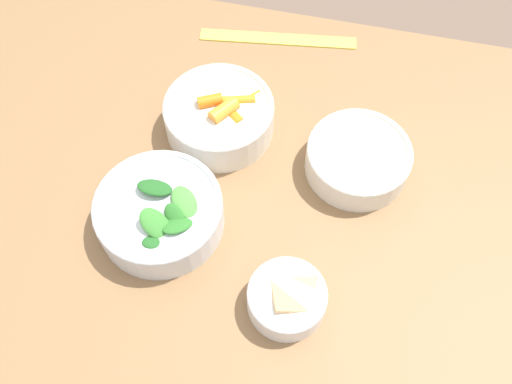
{
  "coord_description": "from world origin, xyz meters",
  "views": [
    {
      "loc": [
        0.1,
        -0.45,
        1.55
      ],
      "look_at": [
        0.0,
        -0.02,
        0.78
      ],
      "focal_mm": 40.0,
      "sensor_mm": 36.0,
      "label": 1
    }
  ],
  "objects_px": {
    "bowl_beans_hotdog": "(358,159)",
    "ruler": "(278,39)",
    "bowl_greens": "(160,212)",
    "bowl_carrots": "(219,116)",
    "bowl_cookies": "(287,298)"
  },
  "relations": [
    {
      "from": "bowl_carrots",
      "to": "ruler",
      "type": "relative_size",
      "value": 0.62
    },
    {
      "from": "bowl_beans_hotdog",
      "to": "bowl_cookies",
      "type": "relative_size",
      "value": 1.49
    },
    {
      "from": "bowl_greens",
      "to": "bowl_beans_hotdog",
      "type": "relative_size",
      "value": 1.16
    },
    {
      "from": "bowl_beans_hotdog",
      "to": "bowl_cookies",
      "type": "bearing_deg",
      "value": -104.33
    },
    {
      "from": "bowl_beans_hotdog",
      "to": "ruler",
      "type": "height_order",
      "value": "bowl_beans_hotdog"
    },
    {
      "from": "bowl_greens",
      "to": "bowl_beans_hotdog",
      "type": "xyz_separation_m",
      "value": [
        0.28,
        0.17,
        -0.01
      ]
    },
    {
      "from": "bowl_cookies",
      "to": "ruler",
      "type": "distance_m",
      "value": 0.53
    },
    {
      "from": "bowl_carrots",
      "to": "bowl_cookies",
      "type": "bearing_deg",
      "value": -58.56
    },
    {
      "from": "ruler",
      "to": "bowl_beans_hotdog",
      "type": "bearing_deg",
      "value": -54.15
    },
    {
      "from": "bowl_greens",
      "to": "ruler",
      "type": "bearing_deg",
      "value": 77.4
    },
    {
      "from": "bowl_carrots",
      "to": "bowl_beans_hotdog",
      "type": "xyz_separation_m",
      "value": [
        0.24,
        -0.03,
        -0.01
      ]
    },
    {
      "from": "bowl_beans_hotdog",
      "to": "ruler",
      "type": "xyz_separation_m",
      "value": [
        -0.19,
        0.26,
        -0.02
      ]
    },
    {
      "from": "bowl_carrots",
      "to": "ruler",
      "type": "bearing_deg",
      "value": 76.8
    },
    {
      "from": "bowl_carrots",
      "to": "bowl_cookies",
      "type": "relative_size",
      "value": 1.62
    },
    {
      "from": "bowl_cookies",
      "to": "ruler",
      "type": "relative_size",
      "value": 0.38
    }
  ]
}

